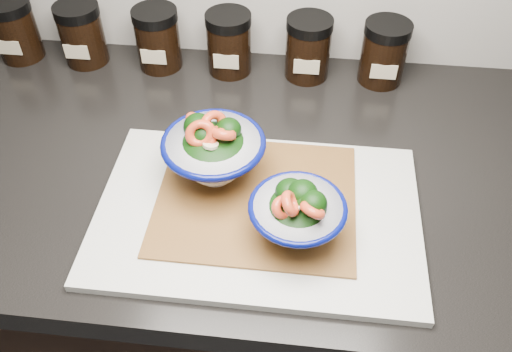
# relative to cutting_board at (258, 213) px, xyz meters

# --- Properties ---
(cabinet) EXTENTS (3.43, 0.58, 0.86)m
(cabinet) POSITION_rel_cutting_board_xyz_m (-0.06, 0.11, -0.48)
(cabinet) COLOR black
(cabinet) RESTS_ON ground
(countertop) EXTENTS (3.50, 0.60, 0.04)m
(countertop) POSITION_rel_cutting_board_xyz_m (-0.06, 0.11, -0.03)
(countertop) COLOR black
(countertop) RESTS_ON cabinet
(cutting_board) EXTENTS (0.45, 0.30, 0.01)m
(cutting_board) POSITION_rel_cutting_board_xyz_m (0.00, 0.00, 0.00)
(cutting_board) COLOR beige
(cutting_board) RESTS_ON countertop
(bamboo_mat) EXTENTS (0.28, 0.24, 0.00)m
(bamboo_mat) POSITION_rel_cutting_board_xyz_m (-0.00, 0.02, 0.01)
(bamboo_mat) COLOR olive
(bamboo_mat) RESTS_ON cutting_board
(bowl_left) EXTENTS (0.15, 0.15, 0.11)m
(bowl_left) POSITION_rel_cutting_board_xyz_m (-0.07, 0.06, 0.06)
(bowl_left) COLOR white
(bowl_left) RESTS_ON bamboo_mat
(bowl_right) EXTENTS (0.13, 0.13, 0.10)m
(bowl_right) POSITION_rel_cutting_board_xyz_m (0.06, -0.04, 0.05)
(bowl_right) COLOR white
(bowl_right) RESTS_ON bamboo_mat
(spice_jar_a) EXTENTS (0.08, 0.08, 0.11)m
(spice_jar_a) POSITION_rel_cutting_board_xyz_m (-0.49, 0.35, 0.05)
(spice_jar_a) COLOR black
(spice_jar_a) RESTS_ON countertop
(spice_jar_b) EXTENTS (0.08, 0.08, 0.11)m
(spice_jar_b) POSITION_rel_cutting_board_xyz_m (-0.37, 0.35, 0.05)
(spice_jar_b) COLOR black
(spice_jar_b) RESTS_ON countertop
(spice_jar_c) EXTENTS (0.08, 0.08, 0.11)m
(spice_jar_c) POSITION_rel_cutting_board_xyz_m (-0.22, 0.35, 0.05)
(spice_jar_c) COLOR black
(spice_jar_c) RESTS_ON countertop
(spice_jar_d) EXTENTS (0.08, 0.08, 0.11)m
(spice_jar_d) POSITION_rel_cutting_board_xyz_m (-0.09, 0.35, 0.05)
(spice_jar_d) COLOR black
(spice_jar_d) RESTS_ON countertop
(spice_jar_e) EXTENTS (0.08, 0.08, 0.11)m
(spice_jar_e) POSITION_rel_cutting_board_xyz_m (0.05, 0.35, 0.05)
(spice_jar_e) COLOR black
(spice_jar_e) RESTS_ON countertop
(spice_jar_f) EXTENTS (0.08, 0.08, 0.11)m
(spice_jar_f) POSITION_rel_cutting_board_xyz_m (0.18, 0.35, 0.05)
(spice_jar_f) COLOR black
(spice_jar_f) RESTS_ON countertop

